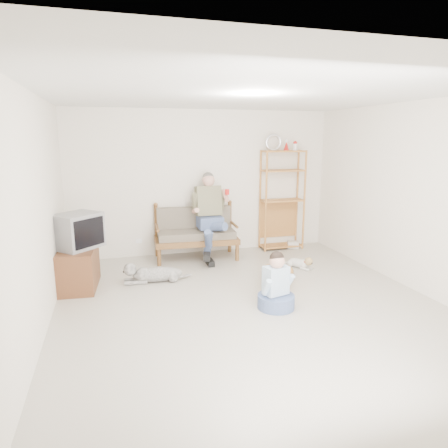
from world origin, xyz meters
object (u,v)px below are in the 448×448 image
object	(u,v)px
golden_retriever	(277,277)
etagere	(282,199)
tv_stand	(78,268)
loveseat	(195,232)

from	to	relation	value
golden_retriever	etagere	bearing A→B (deg)	90.19
tv_stand	golden_retriever	distance (m)	2.94
etagere	golden_retriever	distance (m)	2.41
etagere	tv_stand	xyz separation A→B (m)	(-3.77, -1.18, -0.70)
loveseat	tv_stand	distance (m)	2.24
loveseat	golden_retriever	xyz separation A→B (m)	(0.82, -1.90, -0.30)
loveseat	golden_retriever	size ratio (longest dim) A/B	1.11
golden_retriever	loveseat	bearing A→B (deg)	138.85
etagere	golden_retriever	bearing A→B (deg)	-115.36
tv_stand	etagere	bearing A→B (deg)	22.25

